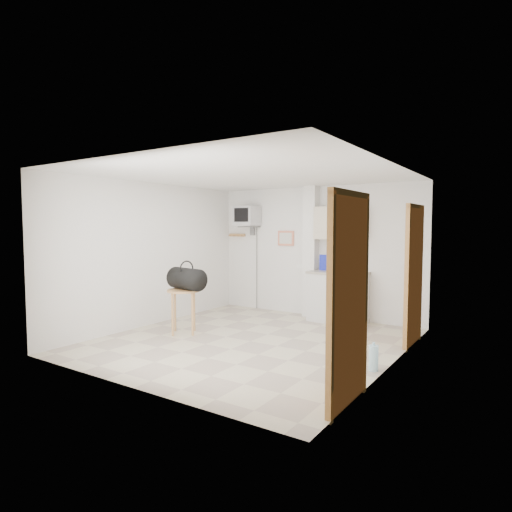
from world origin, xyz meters
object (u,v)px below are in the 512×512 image
Objects in this scene: round_table at (183,297)px; water_bottle at (373,358)px; crt_television at (247,217)px; duffel_bag at (187,279)px.

water_bottle is at bearing -1.45° from round_table.
water_bottle is (3.43, -2.30, -1.78)m from crt_television.
duffel_bag is at bearing -81.92° from crt_television.
round_table is (0.27, -2.22, -1.34)m from crt_television.
round_table is 3.19m from water_bottle.
crt_television reaches higher than duffel_bag.
crt_television is at bearing 96.94° from round_table.
crt_television is 3.00× the size of round_table.
water_bottle is (3.16, -0.08, -0.44)m from round_table.
crt_television is 3.11× the size of duffel_bag.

